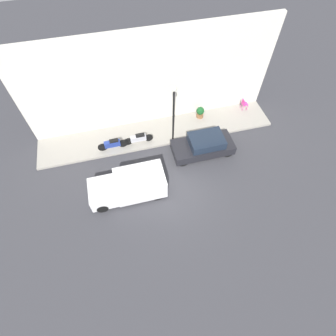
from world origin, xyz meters
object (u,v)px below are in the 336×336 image
scooter_silver (138,138)px  motorcycle_blue (113,144)px  streetlamp (174,107)px  delivery_van (129,186)px  cafe_chair (244,104)px  parked_car (204,145)px  potted_plant (200,112)px

scooter_silver → motorcycle_blue: size_ratio=1.01×
motorcycle_blue → streetlamp: bearing=-92.2°
delivery_van → cafe_chair: (5.13, -9.62, -0.12)m
parked_car → potted_plant: (3.13, -0.80, -0.05)m
delivery_van → motorcycle_blue: 3.70m
parked_car → motorcycle_blue: bearing=74.4°
motorcycle_blue → streetlamp: 4.85m
delivery_van → motorcycle_blue: bearing=8.4°
scooter_silver → potted_plant: bearing=-74.1°
scooter_silver → potted_plant: potted_plant is taller
cafe_chair → delivery_van: bearing=118.1°
streetlamp → potted_plant: 3.91m
delivery_van → motorcycle_blue: delivery_van is taller
streetlamp → potted_plant: (1.65, -2.53, -2.49)m
scooter_silver → delivery_van: bearing=161.6°
delivery_van → motorcycle_blue: (3.65, 0.54, -0.22)m
parked_car → streetlamp: 3.33m
parked_car → motorcycle_blue: 6.11m
cafe_chair → parked_car: bearing=126.2°
parked_car → motorcycle_blue: size_ratio=2.05×
delivery_van → streetlamp: size_ratio=1.00×
scooter_silver → potted_plant: (1.39, -4.90, 0.03)m
parked_car → potted_plant: size_ratio=4.72×
parked_car → scooter_silver: parked_car is taller
motorcycle_blue → streetlamp: (-0.16, -4.16, 2.49)m
delivery_van → parked_car: bearing=-69.4°
parked_car → streetlamp: (1.48, 1.73, 2.44)m
potted_plant → delivery_van: bearing=129.9°
potted_plant → cafe_chair: size_ratio=0.95×
parked_car → cafe_chair: parked_car is taller
streetlamp → delivery_van: bearing=133.9°
delivery_van → potted_plant: delivery_van is taller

